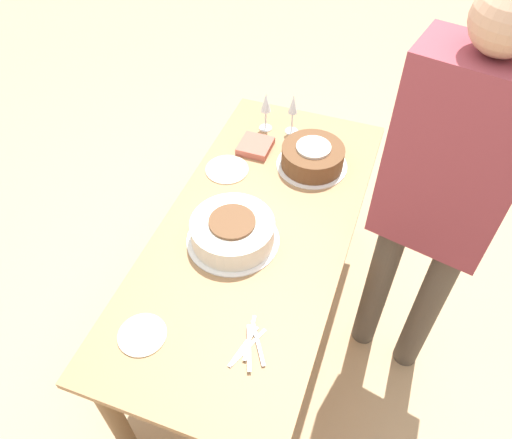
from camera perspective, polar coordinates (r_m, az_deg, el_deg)
The scene contains 11 objects.
ground_plane at distance 2.60m, azimuth 0.00°, elevation -11.64°, with size 12.00×12.00×0.00m, color tan.
dining_table at distance 2.09m, azimuth 0.00°, elevation -3.01°, with size 1.66×0.75×0.73m.
cake_center_white at distance 1.93m, azimuth -2.69°, elevation -1.36°, with size 0.37×0.37×0.11m.
cake_front_chocolate at distance 2.25m, azimuth 6.48°, elevation 7.13°, with size 0.32×0.32×0.11m.
wine_glass_near at distance 2.39m, azimuth 4.25°, elevation 12.68°, with size 0.06×0.06×0.21m.
wine_glass_far at distance 2.40m, azimuth 1.14°, elevation 12.98°, with size 0.06×0.06×0.20m.
dessert_plate_left at distance 1.77m, azimuth -12.87°, elevation -12.74°, with size 0.17×0.17×0.01m.
dessert_plate_right at distance 2.25m, azimuth -3.33°, elevation 5.73°, with size 0.19×0.19×0.01m.
fork_pile at distance 1.70m, azimuth -0.72°, elevation -14.06°, with size 0.20×0.12×0.01m.
napkin_stack at distance 2.35m, azimuth -0.07°, elevation 8.39°, with size 0.15×0.14×0.03m.
person_cutting at distance 1.79m, azimuth 20.58°, elevation 3.19°, with size 0.30×0.44×1.76m.
Camera 1 is at (-1.25, -0.45, 2.24)m, focal length 35.00 mm.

